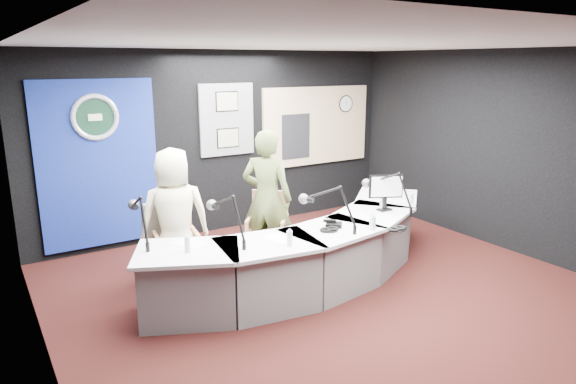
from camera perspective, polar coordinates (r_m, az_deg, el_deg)
ground at (r=6.02m, az=5.79°, el=-11.56°), size 6.00×6.00×0.00m
ceiling at (r=5.43m, az=6.55°, el=16.11°), size 6.00×6.00×0.02m
wall_back at (r=8.09m, az=-7.15°, el=5.51°), size 6.00×0.02×2.80m
wall_left at (r=4.44m, az=-26.04°, el=-3.15°), size 0.02×6.00×2.80m
wall_right at (r=7.76m, az=23.90°, el=4.02°), size 0.02×6.00×2.80m
broadcast_desk at (r=6.25m, az=2.40°, el=-6.75°), size 4.50×1.90×0.75m
backdrop_panel at (r=7.49m, az=-20.28°, el=2.87°), size 1.60×0.05×2.30m
agency_seal at (r=7.36m, az=-20.65°, el=7.78°), size 0.63×0.07×0.63m
seal_center at (r=7.37m, az=-20.66°, el=7.78°), size 0.48×0.01×0.48m
pinboard at (r=8.04m, az=-6.81°, el=7.98°), size 0.90×0.04×1.10m
framed_photo_upper at (r=7.98m, az=-6.78°, el=9.96°), size 0.34×0.02×0.27m
framed_photo_lower at (r=8.04m, az=-6.66°, el=5.98°), size 0.34×0.02×0.27m
booth_window_frame at (r=8.92m, az=3.21°, el=7.38°), size 2.12×0.06×1.32m
booth_glow at (r=8.91m, az=3.25°, el=7.37°), size 2.00×0.02×1.20m
equipment_rack at (r=8.66m, az=0.87°, el=6.19°), size 0.55×0.02×0.75m
wall_clock at (r=9.22m, az=6.44°, el=9.72°), size 0.28×0.01×0.28m
armchair_left at (r=6.29m, az=-12.31°, el=-5.59°), size 0.66×0.66×1.03m
armchair_right at (r=6.76m, az=-2.31°, el=-4.59°), size 0.69×0.69×0.87m
draped_jacket at (r=6.46m, az=-13.62°, el=-4.14°), size 0.51×0.18×0.70m
person_man at (r=6.19m, az=-12.47°, el=-2.81°), size 0.91×0.70×1.67m
person_woman at (r=6.62m, az=-2.35°, el=-0.76°), size 0.76×0.78×1.80m
computer_monitor at (r=6.68m, az=10.77°, el=0.63°), size 0.44×0.23×0.32m
desk_phone at (r=6.01m, az=5.13°, el=-3.64°), size 0.24×0.23×0.05m
headphones_near at (r=6.00m, az=12.05°, el=-4.01°), size 0.20×0.20×0.03m
headphones_far at (r=5.86m, az=4.61°, el=-4.15°), size 0.21×0.21×0.04m
paper_stack at (r=5.55m, az=-10.94°, el=-5.63°), size 0.37×0.39×0.00m
notepad at (r=5.60m, az=-1.22°, el=-5.17°), size 0.29×0.36×0.00m
boom_mic_a at (r=5.62m, az=-16.17°, el=-2.51°), size 0.18×0.74×0.60m
boom_mic_b at (r=5.45m, az=-6.79°, el=-2.53°), size 0.19×0.74×0.60m
boom_mic_c at (r=5.79m, az=4.57°, el=-1.47°), size 0.46×0.64×0.60m
boom_mic_d at (r=6.61m, az=11.11°, el=0.27°), size 0.36×0.69×0.60m
water_bottles at (r=5.87m, az=4.20°, el=-3.39°), size 3.25×0.64×0.18m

